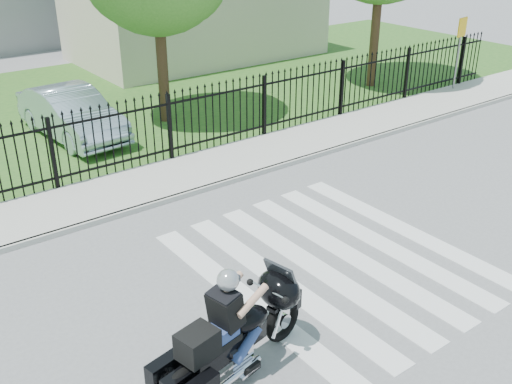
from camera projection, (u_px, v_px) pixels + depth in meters
ground at (333, 261)px, 11.12m from camera, size 120.00×120.00×0.00m
crosswalk at (333, 261)px, 11.12m from camera, size 5.00×5.50×0.01m
sidewalk at (192, 172)px, 14.70m from camera, size 40.00×2.00×0.12m
curb at (215, 186)px, 13.98m from camera, size 40.00×0.12×0.12m
grass_strip at (82, 106)px, 19.78m from camera, size 40.00×12.00×0.02m
iron_fence at (170, 129)px, 15.06m from camera, size 26.00×0.04×1.80m
building_low at (196, 15)px, 25.71m from camera, size 10.00×6.00×3.50m
motorcycle_rider at (232, 333)px, 8.08m from camera, size 2.71×1.25×1.81m
parked_car at (72, 114)px, 16.75m from camera, size 1.82×4.36×1.40m
traffic_sign at (461, 38)px, 20.52m from camera, size 0.53×0.12×2.46m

